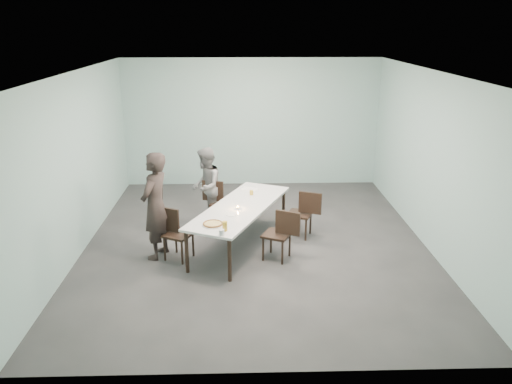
{
  "coord_description": "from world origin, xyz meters",
  "views": [
    {
      "loc": [
        -0.24,
        -8.17,
        3.75
      ],
      "look_at": [
        0.0,
        -0.1,
        1.0
      ],
      "focal_mm": 35.0,
      "sensor_mm": 36.0,
      "label": 1
    }
  ],
  "objects_px": {
    "diner_near": "(155,206)",
    "beer_glass": "(225,226)",
    "side_plate": "(232,215)",
    "table": "(240,209)",
    "diner_far": "(206,186)",
    "pizza": "(213,224)",
    "amber_tumbler": "(251,193)",
    "chair_near_right": "(281,231)",
    "chair_far_left": "(218,200)",
    "tealight": "(238,208)",
    "chair_near_left": "(174,230)",
    "chair_far_right": "(304,211)",
    "water_tumbler": "(222,232)"
  },
  "relations": [
    {
      "from": "diner_far",
      "to": "amber_tumbler",
      "type": "relative_size",
      "value": 18.84
    },
    {
      "from": "side_plate",
      "to": "chair_near_left",
      "type": "bearing_deg",
      "value": -179.1
    },
    {
      "from": "water_tumbler",
      "to": "chair_far_right",
      "type": "bearing_deg",
      "value": 48.52
    },
    {
      "from": "chair_near_right",
      "to": "pizza",
      "type": "distance_m",
      "value": 1.17
    },
    {
      "from": "beer_glass",
      "to": "amber_tumbler",
      "type": "height_order",
      "value": "beer_glass"
    },
    {
      "from": "side_plate",
      "to": "beer_glass",
      "type": "relative_size",
      "value": 1.2
    },
    {
      "from": "table",
      "to": "diner_near",
      "type": "xyz_separation_m",
      "value": [
        -1.38,
        -0.36,
        0.21
      ]
    },
    {
      "from": "chair_far_right",
      "to": "diner_far",
      "type": "relative_size",
      "value": 0.58
    },
    {
      "from": "table",
      "to": "water_tumbler",
      "type": "bearing_deg",
      "value": -102.41
    },
    {
      "from": "diner_near",
      "to": "tealight",
      "type": "height_order",
      "value": "diner_near"
    },
    {
      "from": "chair_near_right",
      "to": "beer_glass",
      "type": "relative_size",
      "value": 5.8
    },
    {
      "from": "chair_near_left",
      "to": "chair_near_right",
      "type": "relative_size",
      "value": 1.0
    },
    {
      "from": "chair_far_right",
      "to": "side_plate",
      "type": "distance_m",
      "value": 1.54
    },
    {
      "from": "chair_far_right",
      "to": "side_plate",
      "type": "xyz_separation_m",
      "value": [
        -1.3,
        -0.79,
        0.25
      ]
    },
    {
      "from": "diner_near",
      "to": "beer_glass",
      "type": "height_order",
      "value": "diner_near"
    },
    {
      "from": "chair_near_right",
      "to": "diner_near",
      "type": "relative_size",
      "value": 0.48
    },
    {
      "from": "table",
      "to": "water_tumbler",
      "type": "distance_m",
      "value": 1.27
    },
    {
      "from": "chair_far_left",
      "to": "chair_far_right",
      "type": "xyz_separation_m",
      "value": [
        1.58,
        -0.66,
        0.0
      ]
    },
    {
      "from": "amber_tumbler",
      "to": "pizza",
      "type": "bearing_deg",
      "value": -113.76
    },
    {
      "from": "table",
      "to": "chair_near_right",
      "type": "height_order",
      "value": "chair_near_right"
    },
    {
      "from": "chair_near_right",
      "to": "amber_tumbler",
      "type": "xyz_separation_m",
      "value": [
        -0.47,
        1.14,
        0.29
      ]
    },
    {
      "from": "side_plate",
      "to": "tealight",
      "type": "xyz_separation_m",
      "value": [
        0.1,
        0.26,
        0.02
      ]
    },
    {
      "from": "chair_far_left",
      "to": "pizza",
      "type": "bearing_deg",
      "value": -74.5
    },
    {
      "from": "water_tumbler",
      "to": "tealight",
      "type": "height_order",
      "value": "water_tumbler"
    },
    {
      "from": "table",
      "to": "chair_far_right",
      "type": "relative_size",
      "value": 3.15
    },
    {
      "from": "diner_far",
      "to": "pizza",
      "type": "bearing_deg",
      "value": 12.21
    },
    {
      "from": "chair_near_right",
      "to": "side_plate",
      "type": "distance_m",
      "value": 0.86
    },
    {
      "from": "chair_far_left",
      "to": "diner_near",
      "type": "bearing_deg",
      "value": -108.77
    },
    {
      "from": "table",
      "to": "beer_glass",
      "type": "distance_m",
      "value": 1.1
    },
    {
      "from": "diner_near",
      "to": "pizza",
      "type": "relative_size",
      "value": 5.31
    },
    {
      "from": "table",
      "to": "chair_far_right",
      "type": "height_order",
      "value": "chair_far_right"
    },
    {
      "from": "water_tumbler",
      "to": "amber_tumbler",
      "type": "height_order",
      "value": "water_tumbler"
    },
    {
      "from": "chair_near_left",
      "to": "tealight",
      "type": "xyz_separation_m",
      "value": [
        1.06,
        0.28,
        0.27
      ]
    },
    {
      "from": "side_plate",
      "to": "table",
      "type": "bearing_deg",
      "value": 71.33
    },
    {
      "from": "chair_far_left",
      "to": "side_plate",
      "type": "distance_m",
      "value": 1.5
    },
    {
      "from": "diner_far",
      "to": "pizza",
      "type": "height_order",
      "value": "diner_far"
    },
    {
      "from": "side_plate",
      "to": "tealight",
      "type": "distance_m",
      "value": 0.28
    },
    {
      "from": "table",
      "to": "amber_tumbler",
      "type": "xyz_separation_m",
      "value": [
        0.21,
        0.6,
        0.1
      ]
    },
    {
      "from": "side_plate",
      "to": "beer_glass",
      "type": "bearing_deg",
      "value": -97.82
    },
    {
      "from": "chair_far_left",
      "to": "amber_tumbler",
      "type": "relative_size",
      "value": 10.88
    },
    {
      "from": "side_plate",
      "to": "amber_tumbler",
      "type": "relative_size",
      "value": 2.25
    },
    {
      "from": "pizza",
      "to": "water_tumbler",
      "type": "height_order",
      "value": "water_tumbler"
    },
    {
      "from": "beer_glass",
      "to": "pizza",
      "type": "bearing_deg",
      "value": 130.49
    },
    {
      "from": "chair_far_left",
      "to": "diner_near",
      "type": "distance_m",
      "value": 1.75
    },
    {
      "from": "chair_near_left",
      "to": "chair_far_right",
      "type": "relative_size",
      "value": 1.0
    },
    {
      "from": "pizza",
      "to": "water_tumbler",
      "type": "bearing_deg",
      "value": -69.28
    },
    {
      "from": "chair_near_left",
      "to": "chair_near_right",
      "type": "height_order",
      "value": "same"
    },
    {
      "from": "chair_near_left",
      "to": "water_tumbler",
      "type": "distance_m",
      "value": 1.19
    },
    {
      "from": "pizza",
      "to": "tealight",
      "type": "relative_size",
      "value": 6.07
    },
    {
      "from": "beer_glass",
      "to": "amber_tumbler",
      "type": "xyz_separation_m",
      "value": [
        0.44,
        1.67,
        -0.03
      ]
    }
  ]
}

